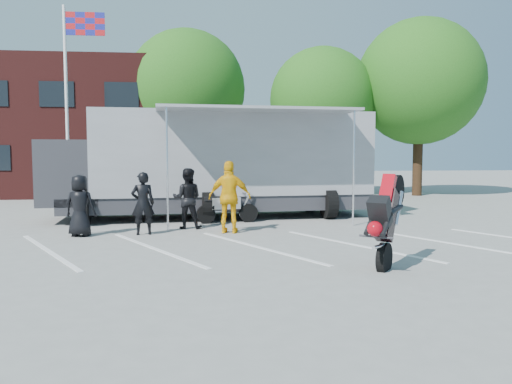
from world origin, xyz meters
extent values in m
plane|color=gray|center=(0.00, 0.00, 0.00)|extent=(100.00, 100.00, 0.00)
cube|color=white|center=(0.00, 1.00, 0.01)|extent=(18.09, 13.33, 0.01)
cube|color=#4A1917|center=(-10.00, 18.00, 3.50)|extent=(18.00, 8.00, 7.00)
cylinder|color=white|center=(-6.50, 10.00, 4.00)|extent=(0.12, 0.12, 8.00)
cube|color=red|center=(-5.70, 10.00, 7.30)|extent=(1.50, 0.04, 0.90)
cylinder|color=#382314|center=(-2.00, 16.00, 1.62)|extent=(0.50, 0.50, 3.24)
sphere|color=#1D5214|center=(-2.00, 16.00, 5.58)|extent=(6.12, 6.12, 6.12)
cylinder|color=#382314|center=(5.00, 15.00, 1.44)|extent=(0.50, 0.50, 2.88)
sphere|color=#1D5214|center=(5.00, 15.00, 4.96)|extent=(5.44, 5.44, 5.44)
cylinder|color=#382314|center=(10.00, 14.50, 1.71)|extent=(0.50, 0.50, 3.42)
sphere|color=#1D5214|center=(10.00, 14.50, 5.89)|extent=(6.46, 6.46, 6.46)
imported|color=black|center=(-4.36, 3.00, 0.83)|extent=(0.89, 0.66, 1.66)
imported|color=black|center=(-2.73, 3.12, 0.86)|extent=(0.68, 0.51, 1.72)
imported|color=black|center=(-1.57, 4.12, 0.89)|extent=(0.92, 0.74, 1.78)
imported|color=#F6B20C|center=(-0.36, 3.16, 1.01)|extent=(1.25, 0.70, 2.01)
camera|label=1|loc=(-1.00, -10.62, 2.23)|focal=35.00mm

